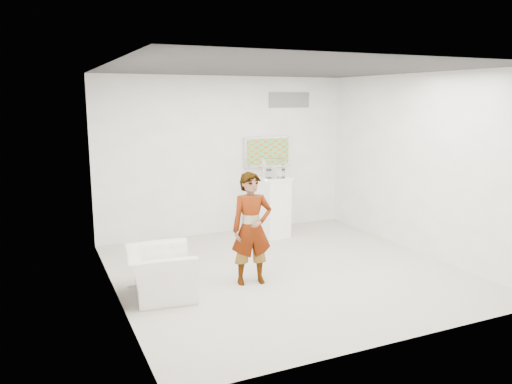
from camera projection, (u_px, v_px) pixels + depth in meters
room at (287, 173)px, 7.33m from camera, size 5.01×5.01×3.00m
tv at (267, 151)px, 9.85m from camera, size 1.00×0.08×0.60m
logo_decal at (289, 100)px, 9.90m from camera, size 0.90×0.02×0.30m
person at (252, 229)px, 6.97m from camera, size 0.63×0.46×1.59m
armchair at (161, 273)px, 6.59m from camera, size 0.97×1.08×0.64m
pedestal at (273, 207)px, 9.39m from camera, size 0.64×0.64×1.13m
floor_uplight at (265, 222)px, 10.01m from camera, size 0.18×0.18×0.27m
vitrine at (273, 168)px, 9.25m from camera, size 0.42×0.42×0.36m
console at (273, 172)px, 9.27m from camera, size 0.05×0.15×0.20m
wii_remote at (266, 181)px, 7.06m from camera, size 0.08×0.16×0.04m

